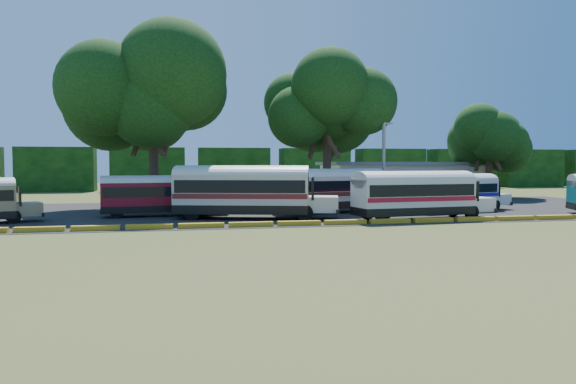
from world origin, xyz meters
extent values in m
plane|color=#39501A|center=(0.00, 0.00, 0.00)|extent=(160.00, 160.00, 0.00)
cube|color=black|center=(1.00, 12.00, 0.01)|extent=(64.00, 24.00, 0.02)
cube|color=#C79017|center=(-16.50, 1.00, 0.15)|extent=(2.70, 0.45, 0.30)
cube|color=#C79017|center=(-13.50, 1.00, 0.15)|extent=(2.70, 0.45, 0.30)
cube|color=#C79017|center=(-10.50, 1.00, 0.15)|extent=(2.70, 0.45, 0.30)
cube|color=#C79017|center=(-7.50, 1.00, 0.15)|extent=(2.70, 0.45, 0.30)
cube|color=#C79017|center=(-4.50, 1.00, 0.15)|extent=(2.70, 0.45, 0.30)
cube|color=#C79017|center=(-1.50, 1.00, 0.15)|extent=(2.70, 0.45, 0.30)
cube|color=#C79017|center=(1.50, 1.00, 0.15)|extent=(2.70, 0.45, 0.30)
cube|color=#C79017|center=(4.50, 1.00, 0.15)|extent=(2.70, 0.45, 0.30)
cube|color=#C79017|center=(7.50, 1.00, 0.15)|extent=(2.70, 0.45, 0.30)
cube|color=#C79017|center=(10.50, 1.00, 0.15)|extent=(2.70, 0.45, 0.30)
cube|color=#C79017|center=(13.50, 1.00, 0.15)|extent=(2.70, 0.45, 0.30)
cube|color=#C79017|center=(16.50, 1.00, 0.15)|extent=(2.70, 0.45, 0.30)
cube|color=silver|center=(18.00, 30.00, 1.80)|extent=(18.00, 8.00, 3.60)
cube|color=slate|center=(18.00, 30.00, 3.80)|extent=(19.00, 9.00, 0.40)
cube|color=black|center=(-24.00, 48.00, 3.00)|extent=(10.00, 4.00, 6.00)
cube|color=black|center=(-12.00, 48.00, 3.00)|extent=(10.00, 4.00, 6.00)
cube|color=black|center=(0.00, 48.00, 3.00)|extent=(10.00, 4.00, 6.00)
cube|color=black|center=(12.00, 48.00, 3.00)|extent=(10.00, 4.00, 6.00)
cube|color=black|center=(24.00, 48.00, 3.00)|extent=(10.00, 4.00, 6.00)
cube|color=black|center=(36.00, 48.00, 3.00)|extent=(10.00, 4.00, 6.00)
cube|color=black|center=(48.00, 48.00, 3.00)|extent=(10.00, 4.00, 6.00)
cylinder|color=black|center=(-19.07, 5.95, 0.44)|extent=(0.92, 0.53, 0.89)
cylinder|color=black|center=(-19.71, 7.74, 0.44)|extent=(0.92, 0.53, 0.89)
cube|color=#9D8459|center=(-18.47, 7.17, 0.84)|extent=(2.17, 2.38, 0.84)
cube|color=black|center=(-19.00, 6.98, 1.71)|extent=(0.82, 1.97, 1.22)
cube|color=black|center=(-17.76, 7.43, 0.49)|extent=(0.89, 2.10, 0.27)
cylinder|color=black|center=(-6.82, 8.61, 0.45)|extent=(0.92, 0.34, 0.90)
cylinder|color=black|center=(-7.01, 10.52, 0.45)|extent=(0.92, 0.34, 0.90)
cylinder|color=black|center=(-12.91, 7.99, 0.45)|extent=(0.92, 0.34, 0.90)
cylinder|color=black|center=(-13.10, 9.91, 0.45)|extent=(0.92, 0.34, 0.90)
cube|color=black|center=(-10.41, 9.21, 0.59)|extent=(7.57, 2.98, 0.50)
cube|color=maroon|center=(-10.41, 9.21, 1.65)|extent=(7.57, 2.98, 1.65)
cube|color=black|center=(-10.41, 9.21, 1.85)|extent=(7.28, 3.01, 0.69)
ellipsoid|color=beige|center=(-10.41, 9.21, 2.48)|extent=(7.57, 2.98, 1.01)
cube|color=maroon|center=(-5.93, 9.67, 0.86)|extent=(1.81, 2.13, 0.86)
cube|color=black|center=(-6.49, 9.61, 1.73)|extent=(0.34, 2.07, 1.24)
cube|color=black|center=(-5.17, 9.74, 0.50)|extent=(0.38, 2.21, 0.27)
cube|color=black|center=(-14.04, 8.85, 0.50)|extent=(0.38, 2.21, 0.27)
cylinder|color=black|center=(-0.50, 3.62, 0.56)|extent=(1.16, 0.60, 1.12)
cylinder|color=black|center=(0.15, 5.93, 0.56)|extent=(1.16, 0.60, 1.12)
cylinder|color=black|center=(-7.83, 5.67, 0.56)|extent=(1.16, 0.60, 1.12)
cylinder|color=black|center=(-7.19, 7.98, 0.56)|extent=(1.16, 0.60, 1.12)
cube|color=black|center=(-4.38, 5.95, 0.73)|extent=(9.60, 5.16, 0.62)
cube|color=beige|center=(-4.38, 5.95, 2.05)|extent=(9.60, 5.16, 2.05)
cube|color=black|center=(-4.38, 5.95, 2.30)|extent=(9.26, 5.13, 0.86)
cube|color=maroon|center=(-4.38, 5.95, 1.65)|extent=(9.52, 5.18, 0.34)
ellipsoid|color=beige|center=(-4.38, 5.95, 3.08)|extent=(9.60, 5.16, 1.26)
cube|color=beige|center=(1.01, 4.44, 1.06)|extent=(2.60, 2.91, 1.06)
cube|color=black|center=(0.33, 4.63, 2.16)|extent=(0.85, 2.53, 1.54)
cube|color=black|center=(1.93, 4.19, 0.62)|extent=(0.93, 2.70, 0.34)
cube|color=black|center=(-8.75, 7.17, 0.62)|extent=(0.93, 2.70, 0.34)
cylinder|color=black|center=(7.18, 9.03, 0.52)|extent=(1.08, 0.51, 1.04)
cylinder|color=black|center=(6.69, 11.19, 0.52)|extent=(1.08, 0.51, 1.04)
cylinder|color=black|center=(0.30, 7.46, 0.52)|extent=(1.08, 0.51, 1.04)
cylinder|color=black|center=(-0.19, 9.63, 0.52)|extent=(1.08, 0.51, 1.04)
cube|color=black|center=(2.99, 9.21, 0.67)|extent=(8.87, 4.42, 0.57)
cube|color=#B8B0A5|center=(2.99, 9.21, 1.90)|extent=(8.87, 4.42, 1.90)
cube|color=black|center=(2.99, 9.21, 2.13)|extent=(8.55, 4.40, 0.80)
cube|color=#4C1913|center=(2.99, 9.21, 1.52)|extent=(8.80, 4.44, 0.31)
ellipsoid|color=beige|center=(2.99, 9.21, 2.85)|extent=(8.87, 4.42, 1.17)
cube|color=#B8B0A5|center=(8.05, 10.36, 0.99)|extent=(2.33, 2.64, 0.99)
cube|color=black|center=(7.41, 10.22, 2.00)|extent=(0.68, 2.36, 1.42)
cube|color=black|center=(8.91, 10.56, 0.57)|extent=(0.75, 2.52, 0.31)
cube|color=black|center=(-1.11, 8.28, 0.57)|extent=(0.75, 2.52, 0.31)
cylinder|color=black|center=(10.98, 2.25, 0.50)|extent=(1.03, 0.39, 1.01)
cylinder|color=black|center=(10.74, 4.39, 0.50)|extent=(1.03, 0.39, 1.01)
cylinder|color=black|center=(4.18, 1.48, 0.50)|extent=(1.03, 0.39, 1.01)
cylinder|color=black|center=(3.94, 3.63, 0.50)|extent=(1.03, 0.39, 1.01)
cube|color=black|center=(6.96, 2.88, 0.65)|extent=(8.49, 3.43, 0.55)
cube|color=silver|center=(6.96, 2.88, 1.85)|extent=(8.49, 3.43, 1.84)
cube|color=black|center=(6.96, 2.88, 2.07)|extent=(8.17, 3.45, 0.77)
cube|color=#A41023|center=(6.96, 2.88, 1.48)|extent=(8.41, 3.46, 0.30)
ellipsoid|color=beige|center=(6.96, 2.88, 2.77)|extent=(8.49, 3.43, 1.13)
cube|color=silver|center=(11.96, 3.45, 0.96)|extent=(2.05, 2.40, 0.96)
cube|color=black|center=(11.33, 3.37, 1.94)|extent=(0.41, 2.32, 1.38)
cube|color=black|center=(12.82, 3.54, 0.55)|extent=(0.46, 2.47, 0.30)
cube|color=black|center=(2.91, 2.42, 0.55)|extent=(0.46, 2.47, 0.30)
cylinder|color=black|center=(16.69, 8.39, 0.45)|extent=(0.94, 0.46, 0.91)
cylinder|color=black|center=(16.23, 10.28, 0.45)|extent=(0.94, 0.46, 0.91)
cylinder|color=black|center=(10.68, 6.92, 0.45)|extent=(0.94, 0.46, 0.91)
cylinder|color=black|center=(10.22, 8.82, 0.45)|extent=(0.94, 0.46, 0.91)
cube|color=black|center=(13.02, 8.49, 0.59)|extent=(7.79, 3.97, 0.50)
cube|color=silver|center=(13.02, 8.49, 1.67)|extent=(7.79, 3.97, 1.67)
cube|color=black|center=(13.02, 8.49, 1.87)|extent=(7.51, 3.96, 0.70)
cube|color=#140E8F|center=(13.02, 8.49, 1.34)|extent=(7.72, 3.99, 0.27)
ellipsoid|color=beige|center=(13.02, 8.49, 2.50)|extent=(7.79, 3.97, 1.02)
cube|color=silver|center=(17.44, 9.57, 0.86)|extent=(2.06, 2.33, 0.86)
cube|color=black|center=(16.88, 9.43, 1.75)|extent=(0.63, 2.07, 1.25)
cube|color=black|center=(18.19, 9.75, 0.50)|extent=(0.69, 2.20, 0.27)
cube|color=black|center=(9.44, 7.62, 0.50)|extent=(0.69, 2.20, 0.27)
cube|color=black|center=(20.70, 4.50, 0.50)|extent=(0.98, 2.15, 0.28)
cylinder|color=#352B1A|center=(-10.53, 15.95, 3.42)|extent=(0.80, 0.80, 6.84)
cylinder|color=#352B1A|center=(-9.31, 16.39, 6.35)|extent=(1.27, 2.52, 3.92)
cylinder|color=#352B1A|center=(-11.53, 16.78, 6.35)|extent=(1.96, 2.21, 3.92)
cylinder|color=#352B1A|center=(-10.76, 14.67, 6.35)|extent=(2.56, 0.87, 3.92)
ellipsoid|color=black|center=(-10.53, 15.95, 10.03)|extent=(11.57, 11.57, 8.49)
cylinder|color=#352B1A|center=(5.38, 18.59, 3.30)|extent=(0.80, 0.80, 6.61)
cylinder|color=#352B1A|center=(6.60, 19.04, 6.14)|extent=(1.25, 2.45, 3.80)
cylinder|color=#352B1A|center=(4.38, 19.43, 6.14)|extent=(1.91, 2.16, 3.80)
cylinder|color=#352B1A|center=(5.15, 17.31, 6.14)|extent=(2.49, 0.86, 3.80)
ellipsoid|color=black|center=(5.38, 18.59, 9.70)|extent=(9.89, 9.89, 7.25)
cylinder|color=#352B1A|center=(25.85, 23.95, 2.34)|extent=(0.80, 0.80, 4.67)
cylinder|color=#352B1A|center=(27.08, 24.40, 4.34)|extent=(1.04, 1.88, 2.75)
cylinder|color=#352B1A|center=(24.86, 24.79, 4.34)|extent=(1.52, 1.69, 2.75)
cylinder|color=#352B1A|center=(25.63, 22.67, 4.34)|extent=(1.89, 0.75, 2.75)
ellipsoid|color=black|center=(25.85, 23.95, 7.01)|extent=(7.76, 7.76, 5.69)
cylinder|color=gray|center=(9.36, 14.26, 3.88)|extent=(0.30, 0.30, 7.75)
cube|color=gray|center=(9.36, 14.26, 7.36)|extent=(1.60, 0.12, 0.12)
camera|label=1|loc=(-9.49, -32.60, 3.90)|focal=35.00mm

